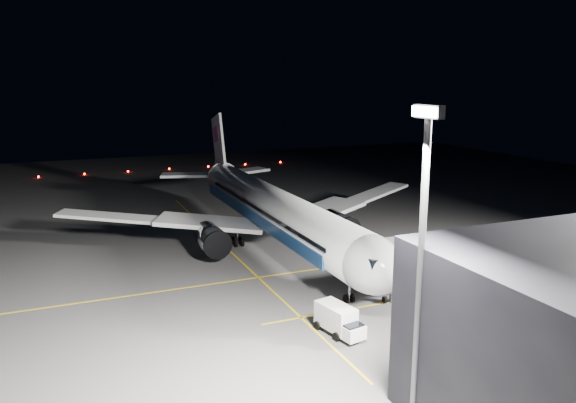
# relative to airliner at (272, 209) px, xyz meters

# --- Properties ---
(ground) EXTENTS (200.00, 200.00, 0.00)m
(ground) POSITION_rel_airliner_xyz_m (1.08, 0.00, -5.16)
(ground) COLOR #4C4C4F
(ground) RESTS_ON ground
(guide_line_main) EXTENTS (0.25, 80.00, 0.01)m
(guide_line_main) POSITION_rel_airliner_xyz_m (11.08, 0.00, -5.16)
(guide_line_main) COLOR gold
(guide_line_main) RESTS_ON ground
(guide_line_cross) EXTENTS (70.00, 0.25, 0.01)m
(guide_line_cross) POSITION_rel_airliner_xyz_m (1.08, -6.00, -5.16)
(guide_line_cross) COLOR gold
(guide_line_cross) RESTS_ON ground
(guide_line_side) EXTENTS (0.25, 40.00, 0.01)m
(guide_line_side) POSITION_rel_airliner_xyz_m (23.08, 10.00, -5.16)
(guide_line_side) COLOR gold
(guide_line_side) RESTS_ON ground
(airliner) EXTENTS (61.48, 54.22, 16.64)m
(airliner) POSITION_rel_airliner_xyz_m (0.00, 0.00, 0.00)
(airliner) COLOR silver
(airliner) RESTS_ON ground
(jet_bridge) EXTENTS (3.60, 34.40, 6.30)m
(jet_bridge) POSITION_rel_airliner_xyz_m (23.08, 18.06, -0.58)
(jet_bridge) COLOR #B2B2B7
(jet_bridge) RESTS_ON ground
(floodlight_mast_south) EXTENTS (2.40, 0.67, 20.70)m
(floodlight_mast_south) POSITION_rel_airliner_xyz_m (41.08, -6.01, 7.21)
(floodlight_mast_south) COLOR #59595E
(floodlight_mast_south) RESTS_ON ground
(taxiway_lights) EXTENTS (0.44, 60.44, 0.44)m
(taxiway_lights) POSITION_rel_airliner_xyz_m (-70.92, 0.00, -4.94)
(taxiway_lights) COLOR #FF140A
(taxiway_lights) RESTS_ON ground
(service_truck) EXTENTS (5.36, 2.98, 2.59)m
(service_truck) POSITION_rel_airliner_xyz_m (27.60, -4.34, -3.78)
(service_truck) COLOR white
(service_truck) RESTS_ON ground
(baggage_tug) EXTENTS (3.01, 2.66, 1.85)m
(baggage_tug) POSITION_rel_airliner_xyz_m (-9.07, 9.46, -4.31)
(baggage_tug) COLOR black
(baggage_tug) RESTS_ON ground
(safety_cone_a) EXTENTS (0.40, 0.40, 0.61)m
(safety_cone_a) POSITION_rel_airliner_xyz_m (5.02, 4.00, -4.86)
(safety_cone_a) COLOR #FF670A
(safety_cone_a) RESTS_ON ground
(safety_cone_b) EXTENTS (0.46, 0.46, 0.69)m
(safety_cone_b) POSITION_rel_airliner_xyz_m (-1.16, 4.00, -4.82)
(safety_cone_b) COLOR #FF670A
(safety_cone_b) RESTS_ON ground
(safety_cone_c) EXTENTS (0.46, 0.46, 0.69)m
(safety_cone_c) POSITION_rel_airliner_xyz_m (-6.92, 12.75, -4.82)
(safety_cone_c) COLOR #FF670A
(safety_cone_c) RESTS_ON ground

